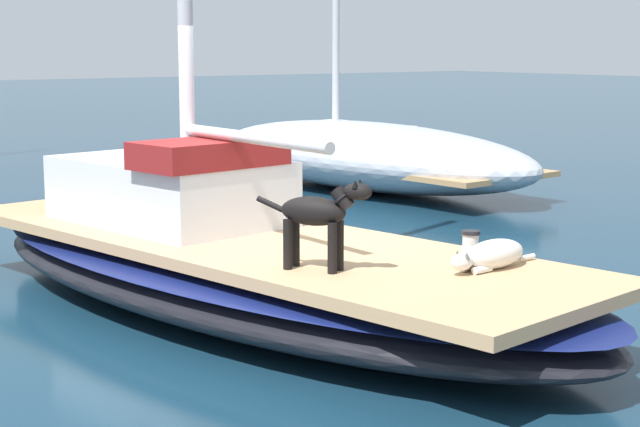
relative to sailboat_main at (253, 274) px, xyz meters
The scene contains 7 objects.
ground_plane 0.34m from the sailboat_main, ahead, with size 120.00×120.00×0.00m, color #143347.
sailboat_main is the anchor object (origin of this frame).
cabin_house 1.30m from the sailboat_main, 99.08° to the left, with size 1.71×2.40×0.84m.
dog_black 1.60m from the sailboat_main, 101.94° to the right, with size 0.54×0.85×0.70m.
dog_white 2.30m from the sailboat_main, 69.79° to the right, with size 0.95×0.31×0.22m.
deck_winch 2.00m from the sailboat_main, 60.05° to the right, with size 0.16×0.16×0.21m.
moored_boat_starboard_side 8.03m from the sailboat_main, 44.38° to the left, with size 3.10×7.19×7.62m.
Camera 1 is at (-4.72, -7.45, 2.33)m, focal length 57.51 mm.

